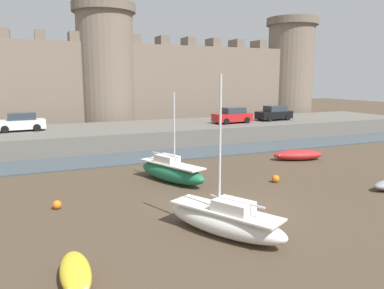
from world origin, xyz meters
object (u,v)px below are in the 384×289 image
object	(u,v)px
car_quay_west	(233,116)
sailboat_midflat_left	(171,171)
rowboat_midflat_right	(75,272)
mooring_buoy_mid_mud	(57,205)
rowboat_foreground_left	(298,155)
car_quay_centre_west	(274,113)
mooring_buoy_near_channel	(276,179)
sailboat_near_channel_left	(225,220)
car_quay_centre_east	(21,122)

from	to	relation	value
car_quay_west	sailboat_midflat_left	bearing A→B (deg)	-131.46
rowboat_midflat_right	mooring_buoy_mid_mud	world-z (taller)	rowboat_midflat_right
rowboat_midflat_right	rowboat_foreground_left	size ratio (longest dim) A/B	0.69
rowboat_midflat_right	rowboat_foreground_left	bearing A→B (deg)	32.75
rowboat_midflat_right	car_quay_centre_west	size ratio (longest dim) A/B	0.67
rowboat_foreground_left	car_quay_centre_west	size ratio (longest dim) A/B	0.98
mooring_buoy_near_channel	rowboat_midflat_right	bearing A→B (deg)	-151.05
rowboat_midflat_right	mooring_buoy_mid_mud	distance (m)	7.16
car_quay_centre_west	sailboat_midflat_left	bearing A→B (deg)	-141.46
car_quay_centre_west	sailboat_near_channel_left	bearing A→B (deg)	-129.40
mooring_buoy_mid_mud	car_quay_centre_west	size ratio (longest dim) A/B	0.10
car_quay_centre_west	car_quay_west	xyz separation A→B (m)	(-5.62, -0.53, 0.00)
car_quay_centre_west	car_quay_centre_east	world-z (taller)	same
sailboat_near_channel_left	car_quay_centre_west	bearing A→B (deg)	50.60
sailboat_midflat_left	mooring_buoy_mid_mud	distance (m)	7.15
car_quay_centre_west	car_quay_centre_east	bearing A→B (deg)	176.46
sailboat_near_channel_left	car_quay_west	size ratio (longest dim) A/B	1.51
sailboat_near_channel_left	car_quay_west	distance (m)	25.02
sailboat_midflat_left	rowboat_midflat_right	bearing A→B (deg)	-125.07
rowboat_foreground_left	sailboat_midflat_left	size ratio (longest dim) A/B	0.76
mooring_buoy_mid_mud	car_quay_west	bearing A→B (deg)	40.26
rowboat_midflat_right	mooring_buoy_near_channel	xyz separation A→B (m)	(12.42, 6.87, -0.08)
rowboat_foreground_left	car_quay_west	bearing A→B (deg)	86.81
mooring_buoy_mid_mud	car_quay_west	distance (m)	24.35
rowboat_foreground_left	car_quay_west	xyz separation A→B (m)	(0.63, 11.37, 1.99)
sailboat_midflat_left	car_quay_west	size ratio (longest dim) A/B	1.29
car_quay_centre_west	car_quay_west	distance (m)	5.64
rowboat_midflat_right	rowboat_foreground_left	distance (m)	21.18
sailboat_near_channel_left	car_quay_centre_east	xyz separation A→B (m)	(-7.68, 23.71, 1.77)
rowboat_foreground_left	sailboat_midflat_left	xyz separation A→B (m)	(-11.14, -1.95, 0.25)
rowboat_midflat_right	mooring_buoy_mid_mud	size ratio (longest dim) A/B	6.62
sailboat_midflat_left	car_quay_centre_east	distance (m)	17.69
mooring_buoy_mid_mud	mooring_buoy_near_channel	bearing A→B (deg)	-1.34
mooring_buoy_near_channel	car_quay_west	bearing A→B (deg)	69.31
sailboat_midflat_left	mooring_buoy_near_channel	bearing A→B (deg)	-24.71
rowboat_midflat_right	sailboat_midflat_left	distance (m)	11.63
rowboat_foreground_left	sailboat_midflat_left	bearing A→B (deg)	-170.08
mooring_buoy_mid_mud	car_quay_centre_east	distance (m)	18.02
sailboat_midflat_left	mooring_buoy_mid_mud	bearing A→B (deg)	-160.77
sailboat_midflat_left	car_quay_west	bearing A→B (deg)	48.54
mooring_buoy_mid_mud	car_quay_centre_east	world-z (taller)	car_quay_centre_east
sailboat_near_channel_left	car_quay_centre_east	distance (m)	24.98
rowboat_midflat_right	sailboat_near_channel_left	world-z (taller)	sailboat_near_channel_left
rowboat_midflat_right	car_quay_centre_east	size ratio (longest dim) A/B	0.67
rowboat_foreground_left	mooring_buoy_near_channel	xyz separation A→B (m)	(-5.39, -4.59, -0.18)
car_quay_centre_west	car_quay_west	world-z (taller)	same
rowboat_midflat_right	car_quay_centre_west	xyz separation A→B (m)	(24.07, 23.36, 2.09)
sailboat_midflat_left	mooring_buoy_mid_mud	xyz separation A→B (m)	(-6.74, -2.35, -0.45)
rowboat_foreground_left	sailboat_near_channel_left	world-z (taller)	sailboat_near_channel_left
sailboat_near_channel_left	mooring_buoy_near_channel	xyz separation A→B (m)	(6.51, 5.61, -0.40)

